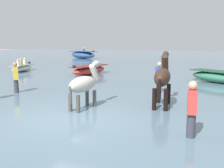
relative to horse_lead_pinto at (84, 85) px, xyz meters
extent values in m
plane|color=gray|center=(0.10, -1.07, -1.08)|extent=(120.00, 120.00, 0.00)
cube|color=slate|center=(0.10, 8.93, -0.92)|extent=(90.00, 90.00, 0.32)
ellipsoid|color=beige|center=(-0.01, -0.07, 0.04)|extent=(0.65, 1.34, 0.51)
cylinder|color=#45423C|center=(-0.09, 0.40, -0.65)|extent=(0.12, 0.12, 0.87)
cylinder|color=#45423C|center=(0.21, 0.35, -0.65)|extent=(0.12, 0.12, 0.87)
cylinder|color=#45423C|center=(-0.24, -0.49, -0.65)|extent=(0.12, 0.12, 0.87)
cylinder|color=#45423C|center=(0.07, -0.54, -0.65)|extent=(0.12, 0.12, 0.87)
cylinder|color=beige|center=(0.10, 0.59, 0.37)|extent=(0.28, 0.50, 0.59)
ellipsoid|color=beige|center=(0.12, 0.72, 0.64)|extent=(0.25, 0.46, 0.22)
cylinder|color=#45423C|center=(-0.11, -0.67, -0.19)|extent=(0.08, 0.08, 0.55)
ellipsoid|color=#382319|center=(2.33, 1.13, 0.24)|extent=(0.63, 1.54, 0.60)
cylinder|color=black|center=(2.11, 1.65, -0.57)|extent=(0.14, 0.14, 1.02)
cylinder|color=black|center=(2.47, 1.67, -0.57)|extent=(0.14, 0.14, 1.02)
cylinder|color=black|center=(2.19, 0.60, -0.57)|extent=(0.14, 0.14, 1.02)
cylinder|color=black|center=(2.55, 0.62, -0.57)|extent=(0.14, 0.14, 1.02)
cylinder|color=#382319|center=(2.27, 1.92, 0.62)|extent=(0.28, 0.57, 0.69)
ellipsoid|color=#382319|center=(2.26, 2.07, 0.93)|extent=(0.25, 0.53, 0.26)
cylinder|color=black|center=(2.38, 0.42, -0.04)|extent=(0.10, 0.10, 0.64)
ellipsoid|color=#BC382D|center=(-3.70, 8.10, -0.49)|extent=(1.58, 3.35, 0.55)
cube|color=maroon|center=(-3.70, 8.10, -0.19)|extent=(1.52, 3.21, 0.04)
cube|color=black|center=(-3.98, 6.58, -0.12)|extent=(0.18, 0.15, 0.18)
ellipsoid|color=silver|center=(-9.11, 8.06, -0.55)|extent=(1.29, 2.62, 0.42)
cube|color=gray|center=(-9.11, 8.06, -0.32)|extent=(1.24, 2.52, 0.04)
cube|color=black|center=(-9.37, 9.24, -0.25)|extent=(0.18, 0.15, 0.18)
cube|color=white|center=(-8.87, 7.39, -0.15)|extent=(0.23, 0.29, 0.30)
sphere|color=tan|center=(-8.87, 7.39, 0.09)|extent=(0.18, 0.18, 0.18)
cube|color=gold|center=(-9.18, 8.04, -0.15)|extent=(0.23, 0.29, 0.30)
sphere|color=tan|center=(-9.18, 8.04, 0.09)|extent=(0.18, 0.18, 0.18)
cube|color=white|center=(-9.38, 8.72, -0.15)|extent=(0.23, 0.29, 0.30)
sphere|color=beige|center=(-9.38, 8.72, 0.09)|extent=(0.18, 0.18, 0.18)
ellipsoid|color=#337556|center=(4.16, 7.43, -0.48)|extent=(3.11, 2.51, 0.58)
cube|color=#1E4634|center=(4.16, 7.43, -0.17)|extent=(2.98, 2.41, 0.04)
ellipsoid|color=#28518E|center=(-11.63, 22.70, -0.34)|extent=(4.46, 3.09, 0.85)
cube|color=navy|center=(-11.63, 22.70, 0.11)|extent=(4.28, 2.97, 0.04)
cube|color=black|center=(-9.79, 21.91, 0.18)|extent=(0.17, 0.19, 0.18)
cube|color=#3356A8|center=(-11.57, 22.86, 0.28)|extent=(0.31, 0.27, 0.30)
sphere|color=beige|center=(-11.57, 22.86, 0.52)|extent=(0.18, 0.18, 0.18)
cylinder|color=#383842|center=(1.77, 3.57, -0.64)|extent=(0.20, 0.20, 0.88)
cube|color=#3356A8|center=(1.77, 3.57, 0.07)|extent=(0.36, 0.37, 0.54)
sphere|color=tan|center=(1.77, 3.57, 0.45)|extent=(0.20, 0.20, 0.20)
cylinder|color=#383842|center=(3.48, -1.51, -0.64)|extent=(0.20, 0.20, 0.88)
cube|color=red|center=(3.48, -1.51, 0.07)|extent=(0.23, 0.34, 0.54)
sphere|color=tan|center=(3.48, -1.51, 0.45)|extent=(0.20, 0.20, 0.20)
cylinder|color=#383842|center=(-3.93, 1.38, -0.64)|extent=(0.20, 0.20, 0.88)
cube|color=gold|center=(-3.93, 1.38, 0.07)|extent=(0.36, 0.37, 0.54)
sphere|color=#A37556|center=(-3.93, 1.38, 0.45)|extent=(0.20, 0.20, 0.20)
camera|label=1|loc=(3.86, -7.58, 1.42)|focal=42.48mm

